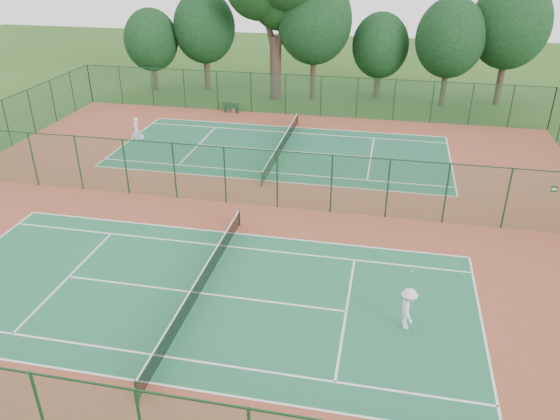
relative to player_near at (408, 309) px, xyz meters
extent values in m
plane|color=#2B4F18|center=(-8.84, 9.51, -0.93)|extent=(120.00, 120.00, 0.00)
cube|color=brown|center=(-8.84, 9.51, -0.92)|extent=(40.00, 36.00, 0.01)
cube|color=#206543|center=(-8.84, 0.51, -0.91)|extent=(23.77, 10.97, 0.01)
cube|color=#1D5C3F|center=(-8.84, 18.51, -0.91)|extent=(23.77, 10.97, 0.01)
cube|color=#164327|center=(-8.84, 27.51, 0.82)|extent=(40.00, 0.02, 3.50)
cube|color=#163D20|center=(-8.84, 27.51, 2.53)|extent=(40.00, 0.05, 0.05)
cube|color=#153A1E|center=(-8.84, -8.49, 2.53)|extent=(40.00, 0.05, 0.05)
cube|color=#1B522A|center=(-8.84, 9.51, 0.82)|extent=(40.00, 0.02, 3.50)
cube|color=#153A21|center=(-8.84, 9.51, 2.53)|extent=(40.00, 0.05, 0.05)
cylinder|color=#13341D|center=(-8.84, -5.89, -0.44)|extent=(0.10, 0.10, 0.97)
cylinder|color=#13341D|center=(-8.84, 6.91, -0.44)|extent=(0.10, 0.10, 0.97)
cube|color=black|center=(-8.84, 0.51, -0.44)|extent=(0.02, 12.80, 0.85)
cube|color=white|center=(-8.84, 0.51, -0.01)|extent=(0.04, 12.80, 0.06)
cylinder|color=#163D1D|center=(-8.84, 12.11, -0.44)|extent=(0.10, 0.10, 0.97)
cylinder|color=#163D1D|center=(-8.84, 24.91, -0.44)|extent=(0.10, 0.10, 0.97)
cube|color=black|center=(-8.84, 18.51, -0.44)|extent=(0.02, 12.80, 0.85)
cube|color=white|center=(-8.84, 18.51, -0.01)|extent=(0.04, 12.80, 0.06)
imported|color=silver|center=(0.00, 0.00, 0.00)|extent=(0.85, 1.26, 1.81)
imported|color=silver|center=(-20.22, 18.63, -0.04)|extent=(0.44, 0.65, 1.74)
cylinder|color=gray|center=(-14.96, 27.11, -0.51)|extent=(0.57, 0.57, 0.80)
cube|color=black|center=(-15.73, 26.98, -0.70)|extent=(0.09, 0.39, 0.44)
cube|color=black|center=(-14.56, 27.02, -0.70)|extent=(0.09, 0.39, 0.44)
cube|color=black|center=(-15.15, 27.00, -0.46)|extent=(1.48, 0.46, 0.05)
cube|color=black|center=(-15.14, 26.80, -0.23)|extent=(1.46, 0.10, 0.44)
cube|color=silver|center=(-20.31, 18.92, -0.76)|extent=(0.89, 0.48, 0.31)
sphere|color=yellow|center=(-2.57, 9.03, -0.88)|extent=(0.06, 0.06, 0.06)
sphere|color=#C3DE33|center=(-5.03, 9.17, -0.88)|extent=(0.07, 0.07, 0.07)
sphere|color=#ADC22D|center=(-5.92, 8.85, -0.88)|extent=(0.07, 0.07, 0.07)
cylinder|color=#37261E|center=(-12.26, 32.20, 1.97)|extent=(1.06, 1.06, 5.78)
cylinder|color=#37261E|center=(-13.13, 32.49, 6.30)|extent=(1.96, 0.58, 5.75)
cylinder|color=#37261E|center=(-11.39, 32.01, 6.59)|extent=(1.83, 0.54, 6.24)
sphere|color=black|center=(-12.07, 32.97, 7.75)|extent=(5.01, 5.01, 5.01)
camera|label=1|loc=(-1.42, -18.10, 13.23)|focal=35.00mm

